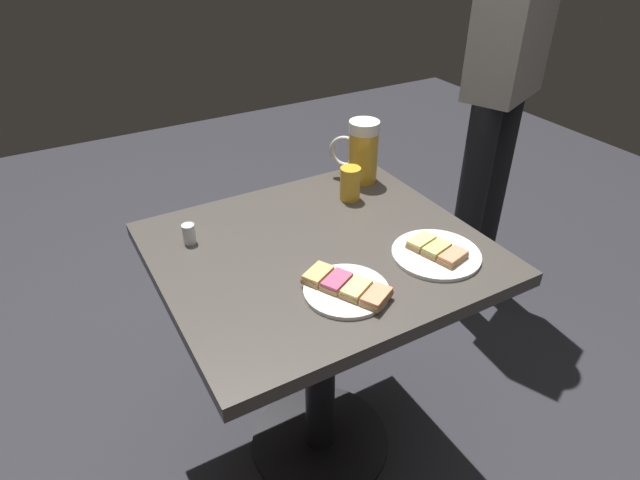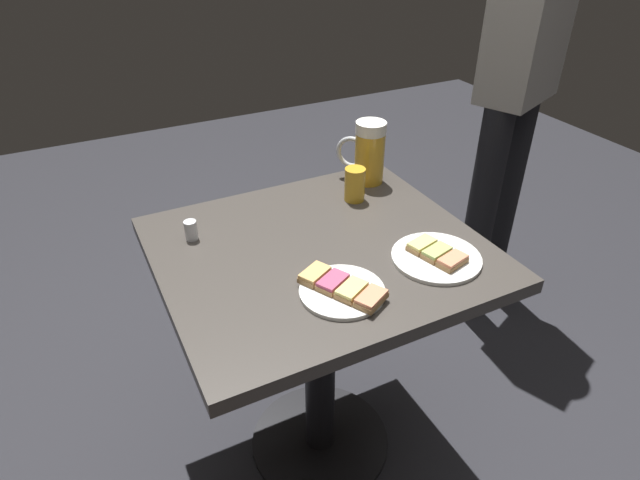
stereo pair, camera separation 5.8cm
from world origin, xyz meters
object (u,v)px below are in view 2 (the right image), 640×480
plate_near (342,289)px  patron_standing (521,70)px  beer_glass_small (355,184)px  plate_far (436,256)px  salt_shaker (191,230)px  beer_mug (368,152)px

plate_near → patron_standing: size_ratio=0.12×
beer_glass_small → patron_standing: 0.81m
plate_near → beer_glass_small: (-0.24, -0.36, 0.04)m
plate_near → plate_far: (-0.26, -0.01, -0.00)m
salt_shaker → beer_mug: bearing=-171.8°
beer_mug → salt_shaker: 0.58m
beer_mug → beer_glass_small: size_ratio=1.94×
plate_near → salt_shaker: 0.43m
beer_glass_small → patron_standing: size_ratio=0.06×
plate_far → beer_glass_small: 0.35m
patron_standing → beer_mug: bearing=-13.4°
beer_glass_small → patron_standing: (-0.76, -0.19, 0.18)m
salt_shaker → plate_near: bearing=122.7°
beer_mug → beer_glass_small: bearing=42.6°
plate_near → beer_mug: beer_mug is taller
salt_shaker → patron_standing: patron_standing is taller
plate_near → plate_far: bearing=-177.4°
patron_standing → plate_near: bearing=6.5°
plate_near → beer_mug: (-0.33, -0.45, 0.08)m
plate_far → beer_mug: (-0.07, -0.43, 0.08)m
salt_shaker → plate_far: bearing=144.7°
beer_glass_small → beer_mug: bearing=-137.4°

